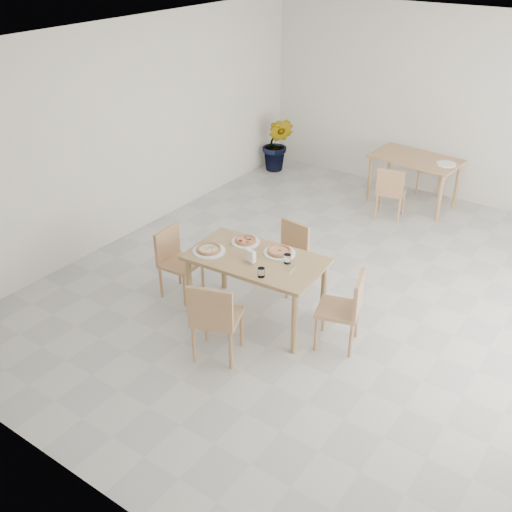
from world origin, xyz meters
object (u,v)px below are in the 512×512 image
Objects in this scene: plate_margherita at (279,253)px; tumbler_a at (261,272)px; main_table at (256,265)px; second_table at (415,164)px; chair_north at (289,251)px; tumbler_b at (287,259)px; chair_back_s at (391,190)px; potted_plant at (277,144)px; plate_empty at (446,164)px; chair_east at (346,306)px; pizza_mushroom at (209,249)px; chair_west at (175,257)px; pizza_pepperoni at (246,240)px; napkin_holder at (251,256)px; chair_back_n at (433,164)px; plate_mushroom at (209,251)px; chair_south at (215,316)px; plate_pepperoni at (246,242)px.

tumbler_a is (0.11, -0.49, 0.04)m from plate_margherita.
main_table and second_table have the same top height.
tumbler_b is at bearing -54.38° from chair_north.
potted_plant is at bearing -27.70° from chair_back_s.
plate_empty reaches higher than main_table.
plate_empty is (0.52, 3.58, 0.00)m from plate_margherita.
chair_east is 2.47× the size of plate_margherita.
main_table is 4.45m from potted_plant.
pizza_mushroom is 2.72× the size of tumbler_b.
tumbler_b is at bearing -84.80° from chair_west.
chair_back_s is at bearing -23.04° from chair_west.
potted_plant reaches higher than pizza_pepperoni.
main_table is 5.47× the size of pizza_mushroom.
chair_east is 0.87× the size of potted_plant.
tumbler_a is 0.69× the size of napkin_holder.
napkin_holder is 4.56m from potted_plant.
tumbler_a reaches higher than pizza_mushroom.
tumbler_b is 0.13× the size of chair_back_n.
plate_mushroom is (-0.63, -0.39, 0.00)m from plate_margherita.
chair_north is 3.75m from potted_plant.
plate_margherita is 2.96m from chair_back_s.
chair_back_s is (-0.20, 3.06, -0.35)m from tumbler_b.
chair_south is 1.31m from chair_east.
chair_north is 3.74m from chair_back_n.
chair_north is 2.27× the size of plate_mushroom.
tumbler_b is 3.71m from plate_empty.
pizza_mushroom is 0.85m from tumbler_b.
chair_west is 0.97× the size of chair_east.
plate_mushroom is at bearing -117.31° from pizza_pepperoni.
tumbler_a reaches higher than plate_margherita.
chair_back_n is 0.89m from plate_empty.
chair_north is at bearing -103.91° from plate_empty.
plate_mushroom is at bearing -117.31° from plate_pepperoni.
plate_margherita is at bearing -56.39° from potted_plant.
chair_back_s is (0.61, 3.34, -0.33)m from pizza_mushroom.
chair_south reaches higher than chair_east.
chair_back_n is at bearing 120.62° from plate_empty.
plate_empty is at bearing 84.68° from tumbler_b.
pizza_mushroom reaches higher than chair_north.
chair_east is 1.33m from pizza_pepperoni.
main_table is 0.36m from pizza_pepperoni.
chair_east is at bearing -84.65° from plate_empty.
main_table is 1.88× the size of chair_back_n.
pizza_mushroom is 1.96× the size of napkin_holder.
tumbler_a is (0.74, -0.10, 0.02)m from pizza_mushroom.
plate_mushroom is at bearing 67.89° from chair_back_s.
chair_back_s is 0.99× the size of chair_back_n.
tumbler_a is (0.54, -0.48, 0.04)m from plate_pepperoni.
chair_east is 1.06× the size of chair_back_n.
chair_west reaches higher than chair_north.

